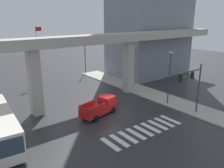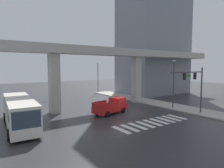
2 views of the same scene
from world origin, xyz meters
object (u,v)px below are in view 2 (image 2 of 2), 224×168
(city_bus, at_px, (19,110))
(traffic_signal_mast, at_px, (194,81))
(street_lamp_mid_block, at_px, (133,76))
(street_lamp_far_north, at_px, (98,74))
(pickup_truck, at_px, (112,106))
(flagpole, at_px, (58,69))
(street_lamp_near_corner, at_px, (174,78))

(city_bus, height_order, traffic_signal_mast, traffic_signal_mast)
(street_lamp_mid_block, height_order, street_lamp_far_north, same)
(pickup_truck, height_order, flagpole, flagpole)
(street_lamp_mid_block, bearing_deg, city_bus, -164.49)
(street_lamp_mid_block, xyz_separation_m, street_lamp_far_north, (0.00, 12.51, 0.00))
(city_bus, distance_m, street_lamp_mid_block, 21.46)
(pickup_truck, xyz_separation_m, city_bus, (-11.25, 0.82, 0.73))
(pickup_truck, bearing_deg, city_bus, 175.83)
(street_lamp_near_corner, bearing_deg, pickup_truck, 163.51)
(pickup_truck, relative_size, street_lamp_near_corner, 0.75)
(city_bus, bearing_deg, street_lamp_far_north, 41.59)
(traffic_signal_mast, relative_size, flagpole, 0.65)
(pickup_truck, bearing_deg, flagpole, 91.15)
(street_lamp_near_corner, relative_size, street_lamp_mid_block, 1.00)
(street_lamp_near_corner, bearing_deg, city_bus, 170.15)
(traffic_signal_mast, bearing_deg, flagpole, 108.08)
(street_lamp_near_corner, relative_size, flagpole, 0.73)
(traffic_signal_mast, distance_m, street_lamp_far_north, 25.86)
(city_bus, bearing_deg, street_lamp_mid_block, 15.51)
(traffic_signal_mast, relative_size, street_lamp_far_north, 0.90)
(street_lamp_far_north, xyz_separation_m, flagpole, (-9.64, 0.25, 1.22))
(street_lamp_near_corner, relative_size, street_lamp_far_north, 1.00)
(street_lamp_mid_block, bearing_deg, street_lamp_near_corner, -90.00)
(flagpole, bearing_deg, street_lamp_far_north, -1.47)
(flagpole, bearing_deg, street_lamp_mid_block, -52.92)
(pickup_truck, relative_size, city_bus, 0.49)
(street_lamp_near_corner, xyz_separation_m, street_lamp_mid_block, (0.00, 9.25, 0.00))
(street_lamp_mid_block, bearing_deg, traffic_signal_mast, -94.84)
(pickup_truck, distance_m, street_lamp_mid_block, 11.86)
(pickup_truck, relative_size, street_lamp_mid_block, 0.75)
(traffic_signal_mast, bearing_deg, pickup_truck, 140.01)
(street_lamp_far_north, bearing_deg, traffic_signal_mast, -92.50)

